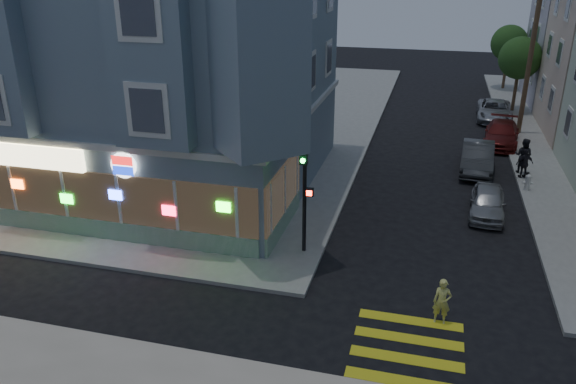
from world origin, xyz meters
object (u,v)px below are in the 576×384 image
at_px(street_tree_far, 509,43).
at_px(running_child, 442,302).
at_px(utility_pole, 530,59).
at_px(pedestrian_b, 525,164).
at_px(parked_car_b, 477,158).
at_px(street_tree_near, 520,58).
at_px(parked_car_c, 501,134).
at_px(fire_hydrant, 528,182).
at_px(parked_car_a, 488,202).
at_px(traffic_signal, 305,176).
at_px(parked_car_d, 494,111).
at_px(pedestrian_a, 523,156).

relative_size(street_tree_far, running_child, 3.53).
xyz_separation_m(utility_pole, pedestrian_b, (-0.70, -8.58, -3.89)).
bearing_deg(parked_car_b, utility_pole, 72.87).
height_order(utility_pole, pedestrian_b, utility_pole).
relative_size(street_tree_near, parked_car_b, 1.15).
bearing_deg(street_tree_far, running_child, -97.58).
xyz_separation_m(running_child, parked_car_c, (3.32, 19.62, -0.06)).
distance_m(parked_car_b, fire_hydrant, 3.38).
bearing_deg(parked_car_a, utility_pole, 82.66).
height_order(traffic_signal, fire_hydrant, traffic_signal).
distance_m(utility_pole, pedestrian_b, 9.45).
distance_m(pedestrian_b, fire_hydrant, 1.75).
height_order(utility_pole, parked_car_d, utility_pole).
relative_size(parked_car_a, parked_car_d, 0.74).
bearing_deg(running_child, parked_car_b, 83.09).
height_order(parked_car_a, traffic_signal, traffic_signal).
distance_m(utility_pole, parked_car_c, 5.02).
bearing_deg(parked_car_a, parked_car_d, 89.21).
xyz_separation_m(pedestrian_a, parked_car_d, (-0.60, 11.06, -0.39)).
relative_size(pedestrian_b, parked_car_d, 0.30).
relative_size(running_child, pedestrian_a, 0.81).
relative_size(street_tree_near, parked_car_a, 1.45).
relative_size(pedestrian_b, traffic_signal, 0.33).
xyz_separation_m(pedestrian_a, traffic_signal, (-9.02, -11.31, 2.16)).
bearing_deg(street_tree_near, parked_car_b, -102.85).
height_order(utility_pole, pedestrian_a, utility_pole).
bearing_deg(street_tree_far, parked_car_b, -98.21).
xyz_separation_m(traffic_signal, fire_hydrant, (9.02, 8.82, -2.67)).
distance_m(parked_car_a, parked_car_c, 11.05).
xyz_separation_m(utility_pole, traffic_signal, (-9.72, -19.12, -1.56)).
bearing_deg(parked_car_b, pedestrian_b, -15.99).
xyz_separation_m(running_child, parked_car_b, (1.67, 14.42, 0.01)).
relative_size(pedestrian_b, parked_car_c, 0.32).
height_order(utility_pole, fire_hydrant, utility_pole).
xyz_separation_m(utility_pole, fire_hydrant, (-0.70, -10.30, -4.23)).
relative_size(running_child, pedestrian_b, 1.00).
height_order(street_tree_near, fire_hydrant, street_tree_near).
distance_m(pedestrian_b, parked_car_a, 5.37).
relative_size(utility_pole, fire_hydrant, 11.38).
relative_size(utility_pole, parked_car_a, 2.46).
bearing_deg(traffic_signal, parked_car_a, 32.99).
bearing_deg(running_child, parked_car_d, 82.29).
xyz_separation_m(parked_car_b, traffic_signal, (-6.77, -11.33, 2.48)).
relative_size(utility_pole, pedestrian_a, 4.88).
height_order(running_child, parked_car_d, running_child).
bearing_deg(traffic_signal, street_tree_near, 62.75).
relative_size(utility_pole, parked_car_b, 1.96).
bearing_deg(parked_car_c, utility_pole, 70.28).
xyz_separation_m(street_tree_near, fire_hydrant, (-0.90, -16.30, -3.37)).
bearing_deg(running_child, pedestrian_b, 73.67).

